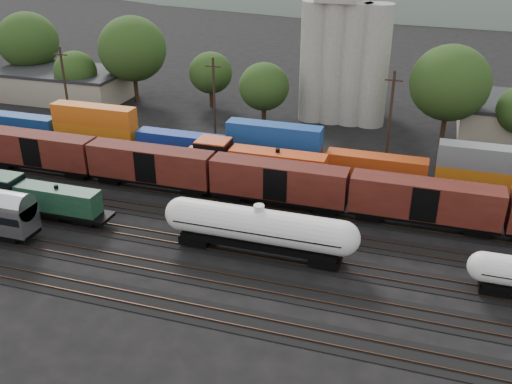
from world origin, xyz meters
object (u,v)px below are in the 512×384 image
(green_locomotive, at_px, (37,198))
(grain_silo, at_px, (343,49))
(tank_car_a, at_px, (259,227))
(orange_locomotive, at_px, (251,163))

(green_locomotive, height_order, grain_silo, grain_silo)
(green_locomotive, bearing_deg, tank_car_a, -0.00)
(green_locomotive, distance_m, grain_silo, 48.83)
(orange_locomotive, relative_size, grain_silo, 0.66)
(green_locomotive, relative_size, tank_car_a, 0.82)
(green_locomotive, distance_m, tank_car_a, 24.63)
(grain_silo, bearing_deg, tank_car_a, -90.52)
(tank_car_a, distance_m, orange_locomotive, 16.03)
(tank_car_a, bearing_deg, grain_silo, 89.48)
(orange_locomotive, bearing_deg, green_locomotive, -141.67)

